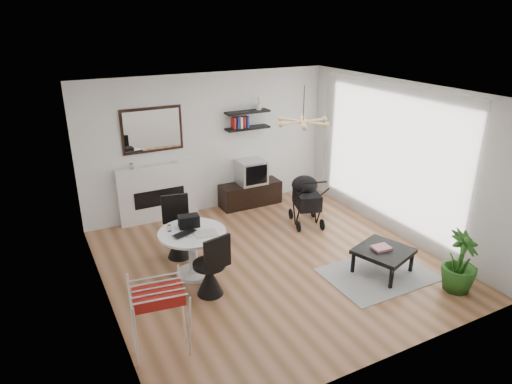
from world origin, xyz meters
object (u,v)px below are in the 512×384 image
tv_console (250,194)px  potted_plant (460,262)px  dining_table (193,247)px  coffee_table (383,252)px  fireplace (158,186)px  drying_rack (160,320)px  stroller (306,202)px  crt_tv (251,172)px

tv_console → potted_plant: size_ratio=1.41×
dining_table → coffee_table: size_ratio=1.06×
fireplace → potted_plant: bearing=-54.4°
fireplace → coffee_table: 4.25m
drying_rack → stroller: size_ratio=0.94×
drying_rack → potted_plant: 4.18m
fireplace → crt_tv: fireplace is taller
drying_rack → tv_console: bearing=58.5°
coffee_table → fireplace: bearing=125.5°
dining_table → stroller: bearing=17.4°
coffee_table → stroller: bearing=91.6°
crt_tv → dining_table: size_ratio=0.56×
tv_console → drying_rack: bearing=-129.7°
fireplace → potted_plant: fireplace is taller
stroller → dining_table: bearing=-145.4°
crt_tv → fireplace: bearing=175.2°
tv_console → potted_plant: potted_plant is taller
tv_console → coffee_table: (0.59, -3.30, 0.11)m
tv_console → coffee_table: 3.35m
drying_rack → coffee_table: drying_rack is taller
coffee_table → potted_plant: potted_plant is taller
tv_console → drying_rack: (-2.92, -3.52, 0.26)m
fireplace → drying_rack: 3.83m
dining_table → potted_plant: potted_plant is taller
potted_plant → drying_rack: bearing=171.3°
crt_tv → drying_rack: bearing=-129.9°
drying_rack → potted_plant: (4.13, -0.64, -0.04)m
tv_console → dining_table: dining_table is taller
tv_console → drying_rack: drying_rack is taller
dining_table → drying_rack: 1.74m
fireplace → tv_console: size_ratio=1.70×
dining_table → crt_tv: bearing=45.4°
tv_console → crt_tv: (0.02, -0.00, 0.48)m
crt_tv → tv_console: bearing=171.2°
stroller → potted_plant: size_ratio=1.11×
drying_rack → stroller: (3.45, 2.27, -0.07)m
crt_tv → dining_table: bearing=-134.6°
tv_console → stroller: stroller is taller
dining_table → coffee_table: dining_table is taller
fireplace → stroller: bearing=-30.4°
crt_tv → coffee_table: crt_tv is taller
tv_console → dining_table: 2.86m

